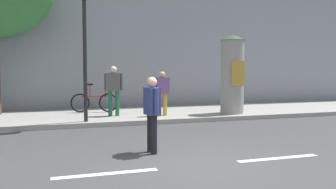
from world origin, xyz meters
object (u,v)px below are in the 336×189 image
traffic_light (85,23)px  pedestrian_in_dark_shirt (114,86)px  bicycle_leaning (94,102)px  poster_column (232,74)px  pedestrian_with_bag (162,90)px  pedestrian_in_red_top (152,109)px

traffic_light → pedestrian_in_dark_shirt: 2.57m
traffic_light → bicycle_leaning: (0.54, 2.50, -2.63)m
poster_column → pedestrian_with_bag: size_ratio=1.87×
bicycle_leaning → poster_column: bearing=-21.4°
pedestrian_in_dark_shirt → bicycle_leaning: pedestrian_in_dark_shirt is taller
traffic_light → pedestrian_in_dark_shirt: size_ratio=2.60×
traffic_light → bicycle_leaning: traffic_light is taller
bicycle_leaning → pedestrian_with_bag: bearing=-39.6°
pedestrian_in_dark_shirt → bicycle_leaning: (-0.53, 1.25, -0.65)m
traffic_light → pedestrian_with_bag: (2.69, 0.73, -2.12)m
pedestrian_in_red_top → pedestrian_with_bag: size_ratio=1.04×
poster_column → pedestrian_in_red_top: size_ratio=1.79×
pedestrian_in_dark_shirt → traffic_light: bearing=-130.6°
poster_column → traffic_light: bearing=-173.5°
traffic_light → pedestrian_in_dark_shirt: traffic_light is taller
pedestrian_in_red_top → pedestrian_in_dark_shirt: (0.09, 5.24, 0.24)m
pedestrian_in_dark_shirt → poster_column: bearing=-8.4°
traffic_light → poster_column: traffic_light is taller
traffic_light → pedestrian_in_red_top: size_ratio=2.79×
poster_column → bicycle_leaning: bearing=158.6°
poster_column → bicycle_leaning: size_ratio=1.65×
pedestrian_in_red_top → poster_column: bearing=46.5°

